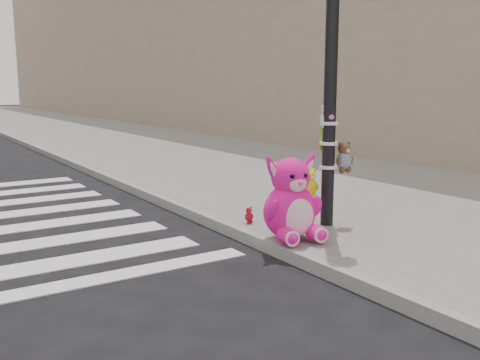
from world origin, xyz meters
TOP-DOWN VIEW (x-y plane):
  - ground at (0.00, 0.00)m, footprint 120.00×120.00m
  - sidewalk_near at (5.00, 10.00)m, footprint 7.00×80.00m
  - curb_edge at (1.55, 10.00)m, footprint 0.12×80.00m
  - bld_near at (10.50, 20.00)m, footprint 5.00×60.00m
  - signal_pole at (2.62, 1.82)m, footprint 0.69×0.50m
  - pink_bunny at (1.79, 1.52)m, footprint 0.73×0.82m
  - red_teddy at (1.80, 2.40)m, footprint 0.17×0.14m

SIDE VIEW (x-z plane):
  - ground at x=0.00m, z-range 0.00..0.00m
  - sidewalk_near at x=5.00m, z-range 0.00..0.14m
  - curb_edge at x=1.55m, z-range -0.01..0.15m
  - red_teddy at x=1.80m, z-range 0.14..0.35m
  - pink_bunny at x=1.79m, z-range 0.05..1.06m
  - signal_pole at x=2.62m, z-range -0.23..3.77m
  - bld_near at x=10.50m, z-range 0.00..10.00m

